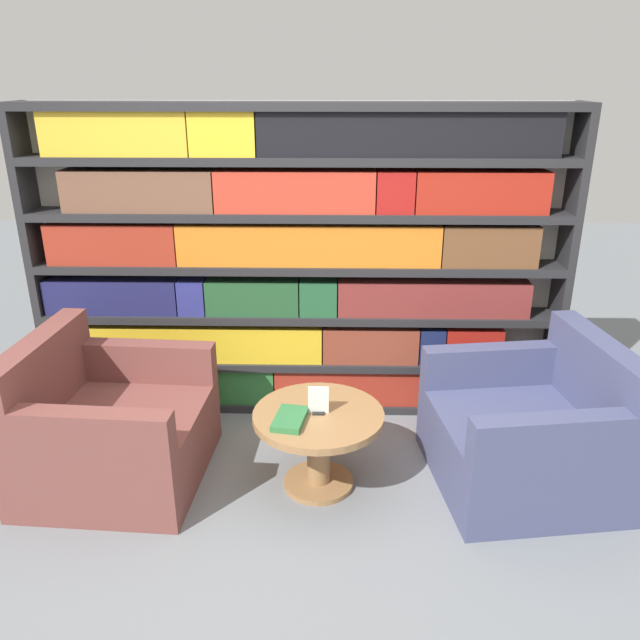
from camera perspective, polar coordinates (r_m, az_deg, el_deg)
ground_plane at (r=3.31m, az=-2.89°, el=-18.11°), size 14.00×14.00×0.00m
bookshelf at (r=3.97m, az=-2.40°, el=5.05°), size 3.36×0.30×1.97m
armchair_left at (r=3.67m, az=-18.59°, el=-9.58°), size 0.96×0.99×0.82m
armchair_right at (r=3.62m, az=18.60°, el=-9.95°), size 1.03×1.04×0.82m
coffee_table at (r=3.38m, az=-0.14°, el=-10.37°), size 0.70×0.70×0.45m
table_sign at (r=3.28m, az=-0.14°, el=-7.50°), size 0.11×0.06×0.15m
stray_book at (r=3.23m, az=-2.76°, el=-9.02°), size 0.19×0.26×0.03m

